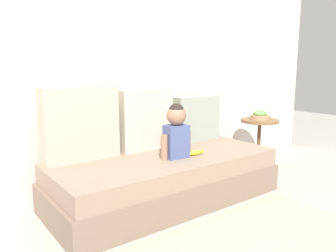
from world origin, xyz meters
TOP-DOWN VIEW (x-y plane):
  - ground_plane at (0.00, 0.00)m, footprint 12.00×12.00m
  - back_wall at (0.00, 0.54)m, footprint 5.13×0.10m
  - couch at (0.00, 0.00)m, footprint 1.93×0.82m
  - throw_pillow_left at (-0.60, 0.31)m, footprint 0.59×0.16m
  - throw_pillow_center at (0.00, 0.31)m, footprint 0.50×0.16m
  - throw_pillow_right at (0.60, 0.31)m, footprint 0.51×0.16m
  - toddler at (0.05, -0.08)m, footprint 0.29×0.16m
  - banana at (0.23, -0.12)m, footprint 0.17×0.04m
  - side_table at (1.38, 0.14)m, footprint 0.41×0.41m
  - fruit_bowl at (1.38, 0.14)m, footprint 0.21×0.21m
  - floor_rug at (0.00, -0.96)m, footprint 1.73×1.00m

SIDE VIEW (x-z plane):
  - ground_plane at x=0.00m, z-range 0.00..0.00m
  - floor_rug at x=0.00m, z-range 0.00..0.01m
  - couch at x=0.00m, z-range 0.00..0.38m
  - banana at x=0.23m, z-range 0.38..0.42m
  - side_table at x=1.38m, z-range 0.15..0.69m
  - fruit_bowl at x=1.38m, z-range 0.53..0.63m
  - throw_pillow_right at x=0.60m, z-range 0.38..0.83m
  - toddler at x=0.05m, z-range 0.39..0.83m
  - throw_pillow_center at x=0.00m, z-range 0.38..0.92m
  - throw_pillow_left at x=-0.60m, z-range 0.38..0.96m
  - back_wall at x=0.00m, z-range 0.00..2.35m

